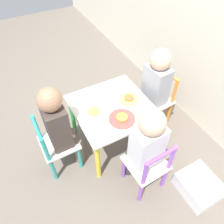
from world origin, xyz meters
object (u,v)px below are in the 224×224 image
(child_front, at_px, (59,124))
(child_back, at_px, (155,84))
(kids_table, at_px, (112,112))
(plate_front, at_px, (94,112))
(plate_right, at_px, (122,118))
(child_right, at_px, (146,143))
(chair_orange, at_px, (156,100))
(chair_purple, at_px, (148,167))
(plate_back, at_px, (129,99))
(storage_bin, at_px, (199,186))
(chair_teal, at_px, (56,145))

(child_front, distance_m, child_back, 0.82)
(kids_table, bearing_deg, child_front, -89.45)
(plate_front, height_order, plate_right, same)
(child_right, xyz_separation_m, plate_front, (-0.41, -0.17, -0.01))
(kids_table, height_order, plate_right, plate_right)
(chair_orange, distance_m, child_right, 0.66)
(chair_purple, relative_size, plate_right, 2.70)
(plate_back, bearing_deg, storage_bin, 15.38)
(plate_back, height_order, storage_bin, plate_back)
(chair_orange, height_order, child_back, child_back)
(kids_table, relative_size, chair_purple, 1.10)
(chair_teal, distance_m, plate_front, 0.37)
(plate_back, relative_size, plate_right, 0.86)
(chair_orange, height_order, plate_back, chair_orange)
(kids_table, bearing_deg, chair_purple, 3.03)
(child_right, height_order, plate_right, child_right)
(kids_table, relative_size, child_right, 0.75)
(plate_right, bearing_deg, chair_teal, -106.95)
(plate_back, bearing_deg, child_front, -89.60)
(plate_right, xyz_separation_m, storage_bin, (0.56, 0.34, -0.38))
(chair_orange, xyz_separation_m, child_back, (0.00, -0.06, 0.21))
(child_back, xyz_separation_m, plate_right, (0.18, -0.41, -0.02))
(chair_orange, distance_m, plate_right, 0.54)
(kids_table, height_order, child_front, child_front)
(kids_table, bearing_deg, chair_orange, 94.54)
(plate_front, bearing_deg, chair_orange, 93.45)
(chair_teal, relative_size, child_front, 0.66)
(plate_back, bearing_deg, chair_purple, -14.68)
(kids_table, distance_m, child_front, 0.42)
(chair_purple, xyz_separation_m, child_back, (-0.50, 0.39, 0.21))
(plate_right, height_order, storage_bin, plate_right)
(chair_orange, bearing_deg, child_front, -91.86)
(child_front, relative_size, child_back, 1.00)
(child_front, xyz_separation_m, plate_right, (0.14, 0.41, -0.02))
(kids_table, distance_m, chair_teal, 0.49)
(chair_purple, xyz_separation_m, plate_back, (-0.47, 0.12, 0.19))
(child_front, relative_size, child_right, 1.02)
(plate_right, distance_m, storage_bin, 0.75)
(chair_teal, distance_m, chair_orange, 0.94)
(child_front, bearing_deg, kids_table, -90.00)
(plate_right, bearing_deg, plate_front, -135.00)
(child_back, bearing_deg, plate_front, -91.20)
(plate_front, height_order, storage_bin, plate_front)
(chair_purple, bearing_deg, chair_teal, -46.24)
(child_front, height_order, plate_right, child_front)
(child_front, bearing_deg, plate_back, -90.14)
(chair_purple, relative_size, child_front, 0.66)
(kids_table, bearing_deg, plate_back, 90.00)
(kids_table, relative_size, plate_right, 2.98)
(chair_purple, bearing_deg, child_front, -49.96)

